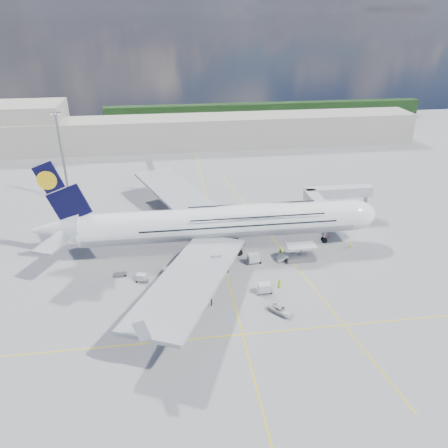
{
  "coord_description": "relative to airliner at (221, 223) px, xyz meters",
  "views": [
    {
      "loc": [
        -11.11,
        -77.8,
        50.17
      ],
      "look_at": [
        0.58,
        8.0,
        7.46
      ],
      "focal_mm": 35.0,
      "sensor_mm": 36.0,
      "label": 1
    }
  ],
  "objects": [
    {
      "name": "dolly_row_a",
      "position": [
        -17.97,
        -10.98,
        -5.98
      ],
      "size": [
        2.9,
        2.15,
        1.65
      ],
      "rotation": [
        0.0,
        0.0,
        -0.33
      ],
      "color": "gray",
      "rests_on": "ground"
    },
    {
      "name": "cone_wing_right_inner",
      "position": [
        -10.65,
        -12.87,
        -6.58
      ],
      "size": [
        0.47,
        0.47,
        0.59
      ],
      "color": "#FF3E0D",
      "rests_on": "ground"
    },
    {
      "name": "jet_bridge",
      "position": [
        29.55,
        10.94,
        -0.02
      ],
      "size": [
        18.8,
        12.1,
        8.5
      ],
      "color": "#B7B7BC",
      "rests_on": "ground"
    },
    {
      "name": "baggage_tug",
      "position": [
        -7.49,
        -9.79,
        -6.17
      ],
      "size": [
        2.67,
        1.54,
        1.58
      ],
      "rotation": [
        0.0,
        0.0,
        -0.15
      ],
      "color": "silver",
      "rests_on": "ground"
    },
    {
      "name": "ground",
      "position": [
        -0.26,
        -10.0,
        -6.87
      ],
      "size": [
        300.0,
        300.0,
        0.0
      ],
      "primitive_type": "plane",
      "color": "gray",
      "rests_on": "ground"
    },
    {
      "name": "cone_wing_left_outer",
      "position": [
        -13.32,
        23.11,
        -6.63
      ],
      "size": [
        0.39,
        0.39,
        0.5
      ],
      "color": "#FF3E0D",
      "rests_on": "ground"
    },
    {
      "name": "crew_nose",
      "position": [
        29.86,
        -3.9,
        -5.92
      ],
      "size": [
        0.83,
        0.79,
        1.9
      ],
      "primitive_type": "imported",
      "rotation": [
        0.0,
        0.0,
        0.67
      ],
      "color": "#E2F219",
      "rests_on": "ground"
    },
    {
      "name": "hangar",
      "position": [
        -70.26,
        90.0,
        2.13
      ],
      "size": [
        40.0,
        22.0,
        18.0
      ],
      "primitive_type": "cube",
      "color": "#B2AD9E",
      "rests_on": "ground"
    },
    {
      "name": "dolly_nose_far",
      "position": [
        6.03,
        -18.42,
        -5.77
      ],
      "size": [
        3.27,
        1.81,
        2.04
      ],
      "rotation": [
        0.0,
        0.0,
        0.03
      ],
      "color": "gray",
      "rests_on": "ground"
    },
    {
      "name": "dolly_back",
      "position": [
        -22.49,
        -8.31,
        -6.56
      ],
      "size": [
        2.92,
        1.92,
        0.4
      ],
      "rotation": [
        0.0,
        0.0,
        0.19
      ],
      "color": "gray",
      "rests_on": "ground"
    },
    {
      "name": "airliner",
      "position": [
        0.0,
        0.0,
        0.0
      ],
      "size": [
        77.26,
        79.15,
        23.71
      ],
      "color": "white",
      "rests_on": "ground"
    },
    {
      "name": "cone_nose",
      "position": [
        26.73,
        2.11,
        -6.63
      ],
      "size": [
        0.39,
        0.39,
        0.5
      ],
      "color": "#FF3E0D",
      "rests_on": "ground"
    },
    {
      "name": "cargo_loader",
      "position": [
        16.56,
        -7.11,
        -5.62
      ],
      "size": [
        8.53,
        3.2,
        3.67
      ],
      "color": "silver",
      "rests_on": "ground"
    },
    {
      "name": "cone_tail",
      "position": [
        -32.7,
        7.13,
        -6.62
      ],
      "size": [
        0.4,
        0.4,
        0.51
      ],
      "color": "#FF3E0D",
      "rests_on": "ground"
    },
    {
      "name": "cone_wing_left_inner",
      "position": [
        -4.73,
        19.93,
        -6.6
      ],
      "size": [
        0.44,
        0.44,
        0.56
      ],
      "color": "#FF3E0D",
      "rests_on": "ground"
    },
    {
      "name": "service_van",
      "position": [
        7.69,
        -25.04,
        -6.2
      ],
      "size": [
        4.82,
        5.04,
        1.33
      ],
      "primitive_type": "imported",
      "rotation": [
        0.0,
        0.0,
        0.72
      ],
      "color": "silver",
      "rests_on": "ground"
    },
    {
      "name": "taxi_line_cross",
      "position": [
        -0.26,
        -30.0,
        -6.86
      ],
      "size": [
        120.0,
        0.25,
        0.01
      ],
      "primitive_type": "cube",
      "color": "yellow",
      "rests_on": "ground"
    },
    {
      "name": "crew_wing",
      "position": [
        -15.65,
        -20.24,
        -6.09
      ],
      "size": [
        0.39,
        0.91,
        1.55
      ],
      "primitive_type": "imported",
      "rotation": [
        0.0,
        0.0,
        1.56
      ],
      "color": "#D5FF1A",
      "rests_on": "ground"
    },
    {
      "name": "catering_truck_inner",
      "position": [
        -4.39,
        13.44,
        -4.97
      ],
      "size": [
        6.89,
        2.99,
        4.02
      ],
      "rotation": [
        0.0,
        0.0,
        0.09
      ],
      "color": "gray",
      "rests_on": "ground"
    },
    {
      "name": "light_mast",
      "position": [
        -40.26,
        35.0,
        6.34
      ],
      "size": [
        3.0,
        0.7,
        25.5
      ],
      "color": "gray",
      "rests_on": "ground"
    },
    {
      "name": "catering_truck_outer",
      "position": [
        -11.6,
        36.76,
        -4.91
      ],
      "size": [
        7.17,
        2.98,
        4.22
      ],
      "rotation": [
        0.0,
        0.0,
        0.07
      ],
      "color": "gray",
      "rests_on": "ground"
    },
    {
      "name": "tree_line",
      "position": [
        39.74,
        130.0,
        -2.87
      ],
      "size": [
        160.0,
        6.0,
        8.0
      ],
      "primitive_type": "cube",
      "color": "#193814",
      "rests_on": "ground"
    },
    {
      "name": "cone_wing_right_outer",
      "position": [
        -11.57,
        -30.8,
        -6.58
      ],
      "size": [
        0.48,
        0.48,
        0.61
      ],
      "color": "#FF3E0D",
      "rests_on": "ground"
    },
    {
      "name": "crew_loader",
      "position": [
        12.64,
        -5.35,
        -5.89
      ],
      "size": [
        1.19,
        1.21,
        1.96
      ],
      "primitive_type": "imported",
      "rotation": [
        0.0,
        0.0,
        -0.86
      ],
      "color": "#ADEB18",
      "rests_on": "ground"
    },
    {
      "name": "dolly_row_b",
      "position": [
        -12.53,
        -9.36,
        -5.95
      ],
      "size": [
        2.87,
        1.82,
        1.7
      ],
      "rotation": [
        0.0,
        0.0,
        0.15
      ],
      "color": "gray",
      "rests_on": "ground"
    },
    {
      "name": "dolly_nose_near",
      "position": [
        6.21,
        -6.98,
        -5.71
      ],
      "size": [
        3.65,
        2.3,
        2.16
      ],
      "rotation": [
        0.0,
        0.0,
        0.15
      ],
      "color": "gray",
      "rests_on": "ground"
    },
    {
      "name": "crew_van",
      "position": [
        9.41,
        -17.16,
        -5.92
      ],
      "size": [
        0.94,
        1.1,
        1.9
      ],
      "primitive_type": "imported",
      "rotation": [
        0.0,
        0.0,
        2.0
      ],
      "color": "#B4E418",
      "rests_on": "ground"
    },
    {
      "name": "taxi_line_main",
      "position": [
        -0.26,
        -10.0,
        -6.86
      ],
      "size": [
        0.25,
        220.0,
        0.01
      ],
      "primitive_type": "cube",
      "color": "yellow",
      "rests_on": "ground"
    },
    {
      "name": "taxi_line_diag",
      "position": [
        13.74,
        -0.0,
        -6.86
      ],
      "size": [
        14.16,
        99.06,
        0.01
      ],
      "primitive_type": "cube",
      "rotation": [
        0.0,
        0.0,
        0.14
      ],
      "color": "yellow",
      "rests_on": "ground"
    },
    {
      "name": "dolly_row_c",
      "position": [
        -8.02,
        -13.17,
        -5.93
      ],
      "size": [
        3.05,
        2.18,
        1.75
      ],
      "rotation": [
        0.0,
        0.0,
        0.28
      ],
      "color": "gray",
      "rests_on": "ground"
    },
    {
      "name": "terminal",
      "position": [
        -0.26,
        85.0,
        -0.87
      ],
      "size": [
        180.0,
        16.0,
        12.0
      ],
      "primitive_type": "cube",
      "color": "#B2AD9E",
      "rests_on": "ground"
    },
    {
      "name": "crew_tug",
      "position": [
        -4.44,
        -14.85,
        -6.1
      ],
      "size": [
        1.13,
        0.87,
        1.54
      ],
      "primitive_type": "imported",
      "rotation": [
        0.0,
        0.0,
        -0.35
      ],
      "color": "#B2FF1A",
      "rests_on": "ground"
    }
  ]
}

